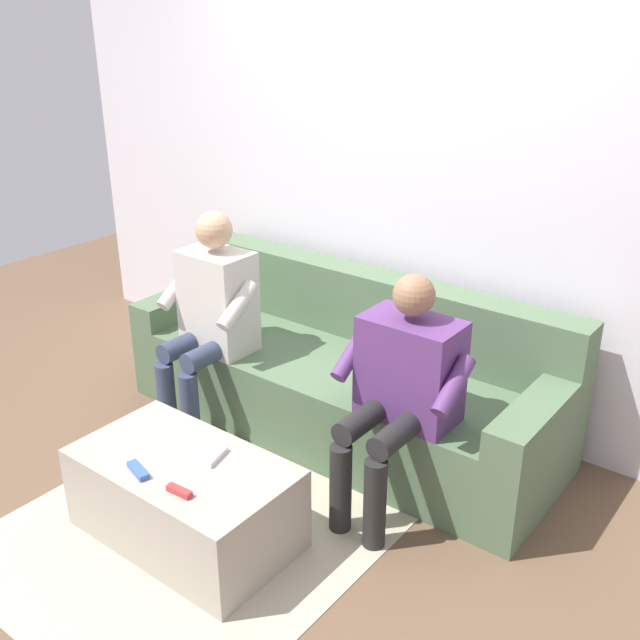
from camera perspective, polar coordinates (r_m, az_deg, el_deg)
ground_plane at (r=3.69m, az=-5.15°, el=-12.79°), size 8.00×8.00×0.00m
back_wall at (r=4.07m, az=6.21°, el=10.11°), size 4.99×0.06×2.49m
couch at (r=4.02m, az=1.94°, el=-4.45°), size 2.40×0.84×0.81m
coffee_table at (r=3.33m, az=-10.38°, el=-13.38°), size 0.96×0.55×0.39m
person_left_seated at (r=3.28m, az=6.34°, el=-4.80°), size 0.59×0.57×1.11m
person_right_seated at (r=3.95m, az=-8.41°, el=0.77°), size 0.52×0.51×1.19m
remote_red at (r=3.02m, az=-10.82°, el=-12.85°), size 0.12×0.04×0.03m
remote_blue at (r=3.18m, az=-13.88°, el=-11.20°), size 0.14×0.08×0.02m
remote_white at (r=3.20m, az=-8.10°, el=-10.37°), size 0.08×0.15×0.02m
floor_rug at (r=3.52m, az=-8.55°, el=-14.93°), size 1.51×1.86×0.01m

